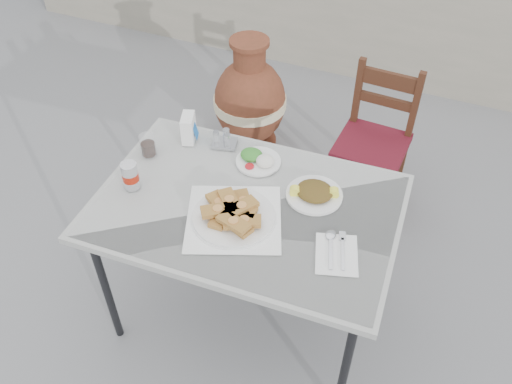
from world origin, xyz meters
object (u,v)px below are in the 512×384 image
at_px(cafe_table, 247,213).
at_px(condiment_caddy, 224,140).
at_px(salad_rice_plate, 258,159).
at_px(terracotta_urn, 250,102).
at_px(salad_chopped_plate, 314,193).
at_px(cola_glass, 148,146).
at_px(soda_can, 130,176).
at_px(napkin_holder, 188,128).
at_px(chair, 374,140).
at_px(pide_plate, 234,213).

xyz_separation_m(cafe_table, condiment_caddy, (-0.25, 0.32, 0.08)).
height_order(cafe_table, salad_rice_plate, salad_rice_plate).
height_order(cafe_table, condiment_caddy, condiment_caddy).
bearing_deg(cafe_table, terracotta_urn, 113.20).
bearing_deg(condiment_caddy, salad_chopped_plate, -18.01).
height_order(cafe_table, salad_chopped_plate, salad_chopped_plate).
xyz_separation_m(salad_chopped_plate, cola_glass, (-0.78, -0.03, 0.02)).
height_order(salad_rice_plate, soda_can, soda_can).
height_order(cola_glass, condiment_caddy, cola_glass).
relative_size(soda_can, napkin_holder, 0.96).
bearing_deg(terracotta_urn, salad_chopped_plate, -54.10).
xyz_separation_m(chair, terracotta_urn, (-0.83, 0.16, -0.07)).
bearing_deg(salad_chopped_plate, salad_rice_plate, 160.45).
height_order(pide_plate, cola_glass, cola_glass).
distance_m(pide_plate, condiment_caddy, 0.48).
distance_m(pide_plate, cola_glass, 0.57).
bearing_deg(salad_rice_plate, pide_plate, -82.36).
xyz_separation_m(salad_rice_plate, soda_can, (-0.43, -0.36, 0.04)).
distance_m(cola_glass, terracotta_urn, 1.15).
bearing_deg(terracotta_urn, cola_glass, -91.44).
distance_m(cafe_table, soda_can, 0.51).
height_order(salad_rice_plate, napkin_holder, napkin_holder).
bearing_deg(napkin_holder, cola_glass, -144.75).
bearing_deg(salad_rice_plate, napkin_holder, 175.68).
height_order(pide_plate, terracotta_urn, pide_plate).
height_order(salad_chopped_plate, condiment_caddy, condiment_caddy).
distance_m(salad_chopped_plate, cola_glass, 0.78).
bearing_deg(chair, cafe_table, -104.47).
relative_size(condiment_caddy, chair, 0.15).
bearing_deg(soda_can, napkin_holder, 79.84).
height_order(napkin_holder, chair, napkin_holder).
distance_m(soda_can, napkin_holder, 0.39).
relative_size(cola_glass, napkin_holder, 0.78).
distance_m(soda_can, cola_glass, 0.22).
distance_m(cafe_table, condiment_caddy, 0.41).
relative_size(salad_chopped_plate, condiment_caddy, 1.81).
height_order(cafe_table, cola_glass, cola_glass).
xyz_separation_m(pide_plate, cola_glass, (-0.52, 0.22, 0.01)).
distance_m(salad_chopped_plate, condiment_caddy, 0.52).
relative_size(salad_chopped_plate, chair, 0.28).
height_order(cafe_table, soda_can, soda_can).
bearing_deg(soda_can, cola_glass, 102.82).
bearing_deg(salad_rice_plate, cola_glass, -163.62).
xyz_separation_m(pide_plate, condiment_caddy, (-0.24, 0.41, -0.01)).
bearing_deg(salad_rice_plate, soda_can, -140.25).
xyz_separation_m(salad_rice_plate, chair, (0.38, 0.77, -0.34)).
bearing_deg(cafe_table, salad_rice_plate, 103.16).
height_order(salad_chopped_plate, cola_glass, cola_glass).
relative_size(pide_plate, terracotta_urn, 0.61).
distance_m(condiment_caddy, terracotta_urn, 1.00).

